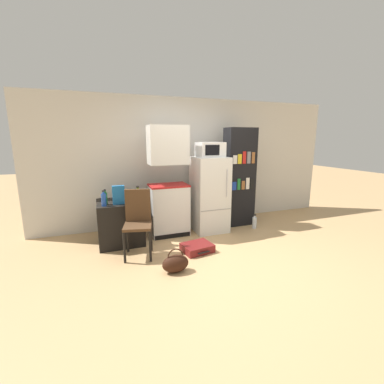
{
  "coord_description": "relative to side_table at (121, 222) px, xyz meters",
  "views": [
    {
      "loc": [
        -1.68,
        -3.07,
        1.75
      ],
      "look_at": [
        -0.25,
        0.85,
        0.88
      ],
      "focal_mm": 24.0,
      "sensor_mm": 36.0,
      "label": 1
    }
  ],
  "objects": [
    {
      "name": "ground_plane",
      "position": [
        1.4,
        -1.25,
        -0.36
      ],
      "size": [
        24.0,
        24.0,
        0.0
      ],
      "primitive_type": "plane",
      "color": "tan"
    },
    {
      "name": "wall_back",
      "position": [
        1.6,
        0.75,
        0.91
      ],
      "size": [
        6.4,
        0.1,
        2.55
      ],
      "color": "beige",
      "rests_on": "ground_plane"
    },
    {
      "name": "side_table",
      "position": [
        0.0,
        0.0,
        0.0
      ],
      "size": [
        0.73,
        0.69,
        0.72
      ],
      "color": "black",
      "rests_on": "ground_plane"
    },
    {
      "name": "kitchen_hutch",
      "position": [
        0.88,
        0.11,
        0.55
      ],
      "size": [
        0.69,
        0.48,
        1.98
      ],
      "color": "silver",
      "rests_on": "ground_plane"
    },
    {
      "name": "refrigerator",
      "position": [
        1.67,
        0.05,
        0.35
      ],
      "size": [
        0.62,
        0.63,
        1.42
      ],
      "color": "silver",
      "rests_on": "ground_plane"
    },
    {
      "name": "microwave",
      "position": [
        1.67,
        0.04,
        1.19
      ],
      "size": [
        0.47,
        0.39,
        0.27
      ],
      "color": "silver",
      "rests_on": "refrigerator"
    },
    {
      "name": "bookshelf",
      "position": [
        2.38,
        0.18,
        0.62
      ],
      "size": [
        0.6,
        0.34,
        1.96
      ],
      "color": "black",
      "rests_on": "ground_plane"
    },
    {
      "name": "bottle_amber_beer",
      "position": [
        0.2,
        0.11,
        0.42
      ],
      "size": [
        0.08,
        0.08,
        0.14
      ],
      "color": "brown",
      "rests_on": "side_table"
    },
    {
      "name": "bottle_green_tall",
      "position": [
        -0.22,
        -0.14,
        0.47
      ],
      "size": [
        0.06,
        0.06,
        0.25
      ],
      "color": "#1E6028",
      "rests_on": "side_table"
    },
    {
      "name": "bottle_blue_soda",
      "position": [
        -0.25,
        -0.23,
        0.47
      ],
      "size": [
        0.07,
        0.07,
        0.25
      ],
      "color": "#1E47A3",
      "rests_on": "side_table"
    },
    {
      "name": "bottle_clear_short",
      "position": [
        0.21,
        -0.1,
        0.43
      ],
      "size": [
        0.08,
        0.08,
        0.17
      ],
      "color": "silver",
      "rests_on": "side_table"
    },
    {
      "name": "bottle_olive_oil",
      "position": [
        0.29,
        -0.16,
        0.48
      ],
      "size": [
        0.09,
        0.09,
        0.27
      ],
      "color": "#566619",
      "rests_on": "side_table"
    },
    {
      "name": "bowl",
      "position": [
        0.08,
        -0.04,
        0.38
      ],
      "size": [
        0.13,
        0.13,
        0.04
      ],
      "color": "silver",
      "rests_on": "side_table"
    },
    {
      "name": "cereal_box",
      "position": [
        -0.02,
        -0.19,
        0.51
      ],
      "size": [
        0.19,
        0.07,
        0.3
      ],
      "color": "#1E66A8",
      "rests_on": "side_table"
    },
    {
      "name": "chair",
      "position": [
        0.22,
        -0.57,
        0.23
      ],
      "size": [
        0.48,
        0.48,
        1.01
      ],
      "rotation": [
        0.0,
        0.0,
        -0.23
      ],
      "color": "black",
      "rests_on": "ground_plane"
    },
    {
      "name": "suitcase_large_flat",
      "position": [
        1.09,
        -0.79,
        -0.3
      ],
      "size": [
        0.51,
        0.44,
        0.12
      ],
      "rotation": [
        0.0,
        0.0,
        0.16
      ],
      "color": "maroon",
      "rests_on": "ground_plane"
    },
    {
      "name": "handbag",
      "position": [
        0.59,
        -1.29,
        -0.24
      ],
      "size": [
        0.36,
        0.2,
        0.33
      ],
      "color": "#33190F",
      "rests_on": "ground_plane"
    },
    {
      "name": "water_bottle_front",
      "position": [
        2.55,
        -0.18,
        -0.24
      ],
      "size": [
        0.08,
        0.08,
        0.29
      ],
      "color": "silver",
      "rests_on": "ground_plane"
    }
  ]
}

